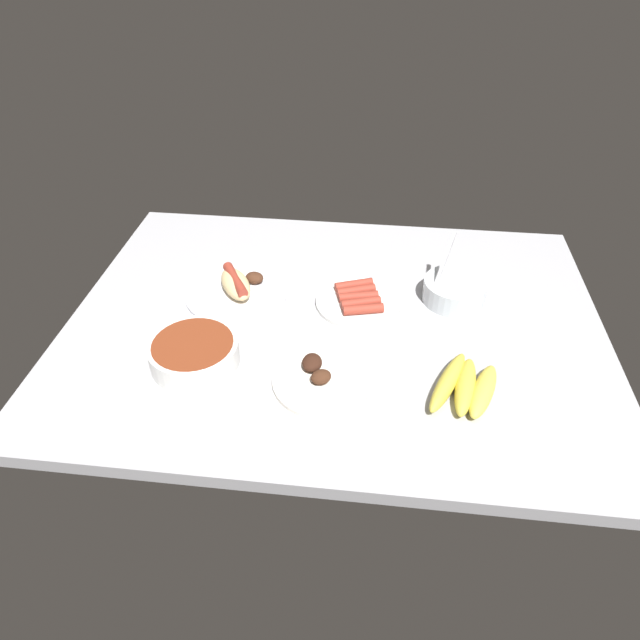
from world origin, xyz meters
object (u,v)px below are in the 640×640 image
object	(u,v)px
banana_bunch	(465,386)
plate_hotdog_assembled	(237,289)
bowl_coleslaw	(454,290)
plate_grilled_meat	(321,378)
plate_sausages	(358,300)
bowl_chili	(194,352)

from	to	relation	value
banana_bunch	plate_hotdog_assembled	distance (cm)	57.84
banana_bunch	bowl_coleslaw	distance (cm)	30.73
plate_hotdog_assembled	plate_grilled_meat	bearing A→B (deg)	130.52
plate_sausages	plate_hotdog_assembled	bearing A→B (deg)	-0.97
plate_sausages	bowl_coleslaw	world-z (taller)	bowl_coleslaw
plate_sausages	plate_hotdog_assembled	world-z (taller)	plate_hotdog_assembled
banana_bunch	bowl_chili	bearing A→B (deg)	-2.57
plate_sausages	bowl_coleslaw	xyz separation A→B (cm)	(-22.19, -4.20, 1.83)
banana_bunch	plate_hotdog_assembled	size ratio (longest dim) A/B	0.76
bowl_coleslaw	banana_bunch	bearing A→B (deg)	89.85
bowl_chili	bowl_coleslaw	size ratio (longest dim) A/B	1.25
bowl_chili	plate_grilled_meat	distance (cm)	26.48
bowl_coleslaw	plate_grilled_meat	world-z (taller)	bowl_coleslaw
plate_hotdog_assembled	plate_grilled_meat	distance (cm)	35.69
bowl_coleslaw	plate_grilled_meat	xyz separation A→B (cm)	(28.05, 30.83, -2.05)
plate_sausages	banana_bunch	world-z (taller)	banana_bunch
bowl_chili	banana_bunch	bearing A→B (deg)	177.43
bowl_chili	plate_grilled_meat	bearing A→B (deg)	174.45
banana_bunch	plate_hotdog_assembled	bearing A→B (deg)	-27.83
bowl_coleslaw	plate_grilled_meat	distance (cm)	41.73
banana_bunch	plate_grilled_meat	bearing A→B (deg)	0.25
bowl_chili	plate_hotdog_assembled	bearing A→B (deg)	-97.17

